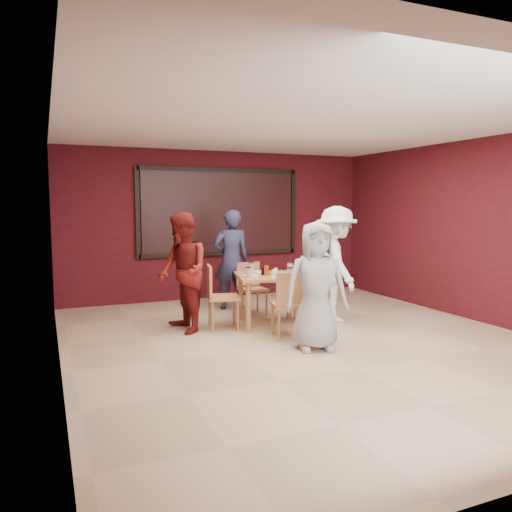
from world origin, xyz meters
name	(u,v)px	position (x,y,z in m)	size (l,w,h in m)	color
floor	(308,343)	(0.00, 0.00, 0.00)	(7.00, 7.00, 0.00)	#CBB08D
window_blinds	(220,212)	(0.00, 3.45, 1.65)	(3.00, 0.02, 1.50)	black
dining_table	(270,281)	(-0.06, 1.06, 0.67)	(1.16, 1.16, 0.91)	#BC774D
chair_front	(290,301)	(-0.13, 0.26, 0.52)	(0.52, 0.52, 0.91)	#BF7E4A
chair_back	(251,285)	(-0.02, 1.88, 0.48)	(0.43, 0.43, 0.85)	#BF7E4A
chair_left	(218,293)	(-0.84, 1.16, 0.52)	(0.53, 0.53, 0.93)	#BF7E4A
chair_right	(312,292)	(0.62, 1.00, 0.46)	(0.48, 0.48, 0.81)	#BF7E4A
diner_front	(316,286)	(-0.05, -0.29, 0.80)	(0.78, 0.51, 1.59)	#A9A9A9
diner_back	(231,260)	(-0.17, 2.40, 0.85)	(0.62, 0.41, 1.71)	#2A2C4B
diner_left	(183,272)	(-1.35, 1.19, 0.85)	(0.83, 0.64, 1.70)	maroon
diner_right	(336,264)	(1.00, 0.93, 0.89)	(1.14, 0.66, 1.77)	white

